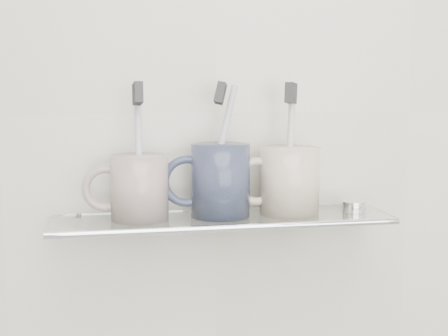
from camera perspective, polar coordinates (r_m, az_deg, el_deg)
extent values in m
plane|color=beige|center=(0.96, -0.76, 5.05)|extent=(2.50, 0.00, 2.50)
cube|color=silver|center=(0.92, -0.09, -4.72)|extent=(0.50, 0.12, 0.01)
cylinder|color=silver|center=(0.87, 0.57, -5.49)|extent=(0.50, 0.01, 0.01)
cylinder|color=silver|center=(0.96, -13.12, -5.13)|extent=(0.02, 0.03, 0.02)
cylinder|color=silver|center=(1.03, 11.08, -4.23)|extent=(0.02, 0.03, 0.02)
cylinder|color=silver|center=(0.90, -7.74, -1.77)|extent=(0.10, 0.10, 0.09)
torus|color=silver|center=(0.90, -10.77, -1.84)|extent=(0.07, 0.01, 0.07)
cylinder|color=#B5B1CB|center=(0.90, -7.80, 1.66)|extent=(0.01, 0.06, 0.19)
cube|color=#292A2C|center=(0.89, -7.89, 6.78)|extent=(0.02, 0.03, 0.04)
cylinder|color=#1A2133|center=(0.92, -0.33, -1.13)|extent=(0.11, 0.11, 0.11)
torus|color=#1A2133|center=(0.91, -3.40, -1.21)|extent=(0.08, 0.01, 0.08)
cylinder|color=#B5B4BF|center=(0.91, -0.33, 1.82)|extent=(0.06, 0.04, 0.19)
cube|color=#292A2C|center=(0.91, -0.33, 6.86)|extent=(0.02, 0.03, 0.04)
cylinder|color=beige|center=(0.94, 6.02, -1.15)|extent=(0.11, 0.11, 0.10)
torus|color=beige|center=(0.93, 3.01, -1.24)|extent=(0.07, 0.01, 0.07)
cylinder|color=beige|center=(0.93, 6.07, 1.92)|extent=(0.03, 0.03, 0.19)
cube|color=#292A2C|center=(0.93, 6.13, 6.83)|extent=(0.02, 0.03, 0.03)
cylinder|color=silver|center=(0.98, 11.78, -3.41)|extent=(0.04, 0.04, 0.02)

